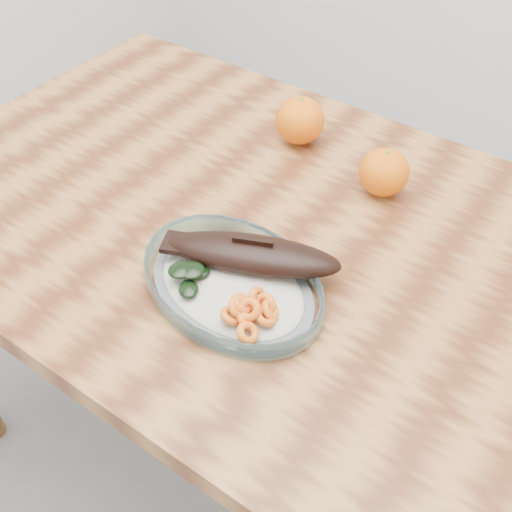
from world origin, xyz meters
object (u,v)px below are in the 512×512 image
object	(u,v)px
orange_left	(300,120)
orange_right	(384,172)
dining_table	(243,256)
plated_meal	(233,279)

from	to	relation	value
orange_left	orange_right	bearing A→B (deg)	-13.65
dining_table	orange_left	bearing A→B (deg)	99.30
plated_meal	orange_right	world-z (taller)	orange_right
dining_table	orange_left	size ratio (longest dim) A/B	13.25
orange_right	dining_table	bearing A→B (deg)	-131.34
dining_table	orange_right	xyz separation A→B (m)	(0.16, 0.18, 0.14)
dining_table	orange_right	bearing A→B (deg)	48.66
plated_meal	orange_right	size ratio (longest dim) A/B	7.50
dining_table	orange_left	world-z (taller)	orange_left
plated_meal	orange_left	size ratio (longest dim) A/B	6.94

